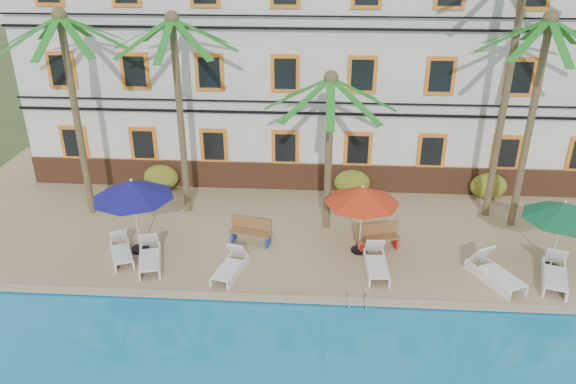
# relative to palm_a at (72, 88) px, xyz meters

# --- Properties ---
(ground) EXTENTS (100.00, 100.00, 0.00)m
(ground) POSITION_rel_palm_a_xyz_m (8.97, -4.29, -5.27)
(ground) COLOR #384C23
(ground) RESTS_ON ground
(pool_deck) EXTENTS (30.00, 12.00, 0.25)m
(pool_deck) POSITION_rel_palm_a_xyz_m (8.97, 0.71, -5.15)
(pool_deck) COLOR tan
(pool_deck) RESTS_ON ground
(pool_coping) EXTENTS (30.00, 0.35, 0.06)m
(pool_coping) POSITION_rel_palm_a_xyz_m (8.97, -5.19, -4.99)
(pool_coping) COLOR tan
(pool_coping) RESTS_ON pool_deck
(hotel_building) EXTENTS (25.40, 6.44, 10.22)m
(hotel_building) POSITION_rel_palm_a_xyz_m (8.97, 5.69, 0.10)
(hotel_building) COLOR silver
(hotel_building) RESTS_ON pool_deck
(palm_a) EXTENTS (4.49, 4.49, 7.78)m
(palm_a) POSITION_rel_palm_a_xyz_m (0.00, 0.00, 0.00)
(palm_a) COLOR brown
(palm_a) RESTS_ON pool_deck
(palm_b) EXTENTS (4.49, 4.49, 7.66)m
(palm_b) POSITION_rel_palm_a_xyz_m (3.74, 0.41, -0.07)
(palm_b) COLOR brown
(palm_b) RESTS_ON pool_deck
(palm_c) EXTENTS (4.49, 4.49, 5.92)m
(palm_c) POSITION_rel_palm_a_xyz_m (9.22, -0.57, -1.10)
(palm_c) COLOR brown
(palm_c) RESTS_ON pool_deck
(palm_d) EXTENTS (4.49, 4.49, 9.66)m
(palm_d) POSITION_rel_palm_a_xyz_m (15.46, 0.81, 1.07)
(palm_d) COLOR brown
(palm_d) RESTS_ON pool_deck
(palm_e) EXTENTS (4.49, 4.49, 7.82)m
(palm_e) POSITION_rel_palm_a_xyz_m (16.20, 0.03, 0.03)
(palm_e) COLOR brown
(palm_e) RESTS_ON pool_deck
(shrub_left) EXTENTS (1.50, 0.90, 1.10)m
(shrub_left) POSITION_rel_palm_a_xyz_m (2.18, 2.31, -4.47)
(shrub_left) COLOR #2A5D1A
(shrub_left) RESTS_ON pool_deck
(shrub_mid) EXTENTS (1.50, 0.90, 1.10)m
(shrub_mid) POSITION_rel_palm_a_xyz_m (10.27, 2.31, -4.47)
(shrub_mid) COLOR #2A5D1A
(shrub_mid) RESTS_ON pool_deck
(shrub_right) EXTENTS (1.50, 0.90, 1.10)m
(shrub_right) POSITION_rel_palm_a_xyz_m (15.88, 2.31, -4.47)
(shrub_right) COLOR #2A5D1A
(shrub_right) RESTS_ON pool_deck
(umbrella_blue) EXTENTS (2.74, 2.74, 2.74)m
(umbrella_blue) POSITION_rel_palm_a_xyz_m (2.75, -2.68, -2.68)
(umbrella_blue) COLOR black
(umbrella_blue) RESTS_ON pool_deck
(umbrella_red) EXTENTS (2.53, 2.53, 2.53)m
(umbrella_red) POSITION_rel_palm_a_xyz_m (10.37, -2.25, -2.86)
(umbrella_red) COLOR black
(umbrella_red) RESTS_ON pool_deck
(umbrella_green) EXTENTS (2.50, 2.50, 2.50)m
(umbrella_green) POSITION_rel_palm_a_xyz_m (16.63, -2.92, -2.89)
(umbrella_green) COLOR black
(umbrella_green) RESTS_ON pool_deck
(lounger_a) EXTENTS (1.32, 1.87, 0.84)m
(lounger_a) POSITION_rel_palm_a_xyz_m (2.27, -3.19, -4.75)
(lounger_a) COLOR white
(lounger_a) RESTS_ON pool_deck
(lounger_b) EXTENTS (1.17, 2.04, 0.91)m
(lounger_b) POSITION_rel_palm_a_xyz_m (3.35, -3.51, -4.73)
(lounger_b) COLOR white
(lounger_b) RESTS_ON pool_deck
(lounger_c) EXTENTS (1.06, 1.90, 0.85)m
(lounger_c) POSITION_rel_palm_a_xyz_m (6.13, -3.89, -4.75)
(lounger_c) COLOR white
(lounger_c) RESTS_ON pool_deck
(lounger_d) EXTENTS (0.76, 1.94, 0.91)m
(lounger_d) POSITION_rel_palm_a_xyz_m (10.87, -3.42, -4.73)
(lounger_d) COLOR white
(lounger_d) RESTS_ON pool_deck
(lounger_e) EXTENTS (1.60, 2.15, 0.97)m
(lounger_e) POSITION_rel_palm_a_xyz_m (14.57, -3.75, -4.71)
(lounger_e) COLOR white
(lounger_e) RESTS_ON pool_deck
(lounger_f) EXTENTS (1.28, 2.10, 0.93)m
(lounger_f) POSITION_rel_palm_a_xyz_m (16.46, -3.70, -4.72)
(lounger_f) COLOR white
(lounger_f) RESTS_ON pool_deck
(bench_left) EXTENTS (1.57, 0.81, 0.93)m
(bench_left) POSITION_rel_palm_a_xyz_m (6.57, -1.87, -4.55)
(bench_left) COLOR olive
(bench_left) RESTS_ON pool_deck
(bench_right) EXTENTS (1.57, 0.86, 0.93)m
(bench_right) POSITION_rel_palm_a_xyz_m (11.00, -1.96, -4.55)
(bench_right) COLOR olive
(bench_right) RESTS_ON pool_deck
(pool_ladder) EXTENTS (0.54, 0.74, 0.74)m
(pool_ladder) POSITION_rel_palm_a_xyz_m (10.17, -5.29, -5.02)
(pool_ladder) COLOR silver
(pool_ladder) RESTS_ON ground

